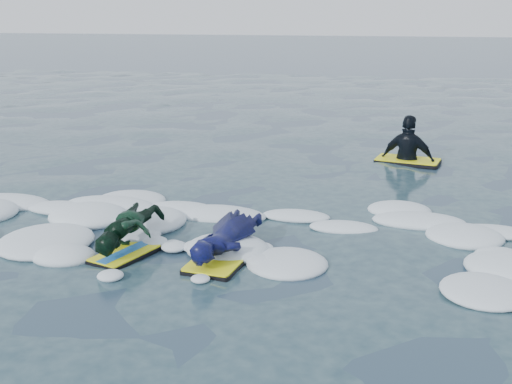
% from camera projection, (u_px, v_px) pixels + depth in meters
% --- Properties ---
extents(ground, '(120.00, 120.00, 0.00)m').
position_uv_depth(ground, '(200.00, 256.00, 7.67)').
color(ground, '#1D3046').
rests_on(ground, ground).
extents(foam_band, '(12.00, 3.10, 0.30)m').
position_uv_depth(foam_band, '(221.00, 228.00, 8.64)').
color(foam_band, white).
rests_on(foam_band, ground).
extents(prone_woman_unit, '(0.81, 1.67, 0.42)m').
position_uv_depth(prone_woman_unit, '(226.00, 239.00, 7.63)').
color(prone_woman_unit, black).
rests_on(prone_woman_unit, ground).
extents(prone_child_unit, '(0.73, 1.33, 0.50)m').
position_uv_depth(prone_child_unit, '(130.00, 232.00, 7.74)').
color(prone_child_unit, black).
rests_on(prone_child_unit, ground).
extents(waiting_rider_unit, '(1.30, 0.90, 1.77)m').
position_uv_depth(waiting_rider_unit, '(408.00, 161.00, 12.19)').
color(waiting_rider_unit, black).
rests_on(waiting_rider_unit, ground).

